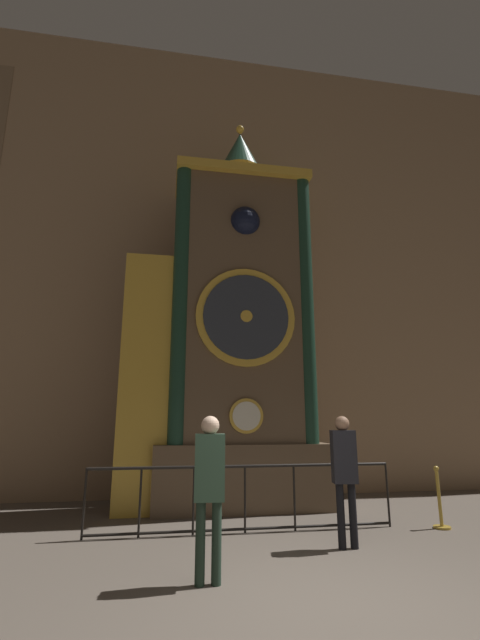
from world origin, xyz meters
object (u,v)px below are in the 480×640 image
Objects in this scene: visitor_far at (344,466)px; stanchion_post at (440,508)px; visitor_near at (209,480)px; clock_tower at (227,332)px.

visitor_far is 2.32m from stanchion_post.
clock_tower is at bearing 83.91° from visitor_near.
clock_tower is 5.22m from stanchion_post.
visitor_far is at bearing 31.01° from visitor_near.
stanchion_post is at bearing -34.00° from clock_tower.
clock_tower reaches higher than visitor_near.
visitor_far is at bearing -157.31° from stanchion_post.
stanchion_post is (4.08, 1.87, -0.76)m from visitor_near.
clock_tower reaches higher than visitor_far.
visitor_far reaches higher than stanchion_post.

